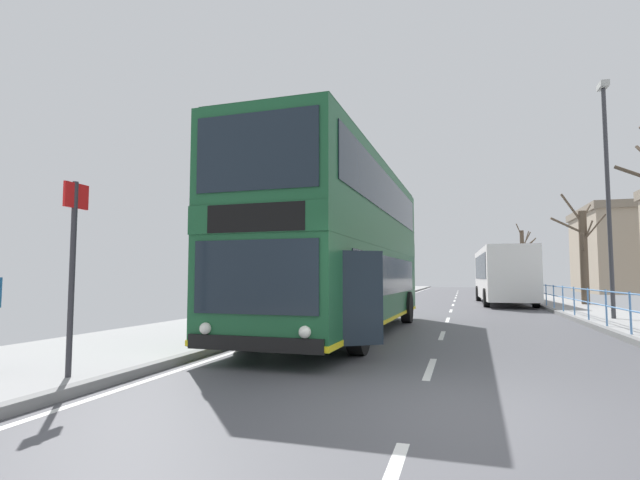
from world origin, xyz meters
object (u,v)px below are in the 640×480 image
(bus_stop_sign_near, at_px, (73,256))
(bare_tree_far_02, at_px, (583,253))
(background_bus_far_lane, at_px, (503,274))
(double_decker_bus_main, at_px, (343,245))
(street_lamp_far_side, at_px, (607,181))
(background_building_00, at_px, (640,250))
(bare_tree_far_01, at_px, (523,259))

(bus_stop_sign_near, xyz_separation_m, bare_tree_far_02, (11.29, 22.19, 0.94))
(background_bus_far_lane, height_order, bare_tree_far_02, bare_tree_far_02)
(double_decker_bus_main, height_order, bus_stop_sign_near, double_decker_bus_main)
(bus_stop_sign_near, height_order, street_lamp_far_side, street_lamp_far_side)
(double_decker_bus_main, relative_size, bare_tree_far_02, 1.97)
(double_decker_bus_main, relative_size, street_lamp_far_side, 1.39)
(double_decker_bus_main, xyz_separation_m, street_lamp_far_side, (7.96, 5.66, 2.44))
(bus_stop_sign_near, xyz_separation_m, street_lamp_far_side, (10.13, 12.91, 3.01))
(double_decker_bus_main, height_order, street_lamp_far_side, street_lamp_far_side)
(street_lamp_far_side, bearing_deg, background_building_00, 71.49)
(street_lamp_far_side, bearing_deg, double_decker_bus_main, -144.59)
(background_bus_far_lane, relative_size, street_lamp_far_side, 1.30)
(background_bus_far_lane, relative_size, background_building_00, 0.88)
(double_decker_bus_main, xyz_separation_m, bus_stop_sign_near, (-2.17, -7.26, -0.56))
(background_bus_far_lane, xyz_separation_m, street_lamp_far_side, (2.64, -11.13, 3.13))
(background_building_00, bearing_deg, street_lamp_far_side, -108.51)
(bare_tree_far_02, relative_size, background_building_00, 0.48)
(background_bus_far_lane, height_order, bare_tree_far_01, bare_tree_far_01)
(double_decker_bus_main, distance_m, bare_tree_far_02, 17.50)
(street_lamp_far_side, xyz_separation_m, background_building_00, (11.52, 34.39, -0.69))
(bus_stop_sign_near, bearing_deg, background_bus_far_lane, 72.71)
(bare_tree_far_01, distance_m, background_building_00, 13.67)
(double_decker_bus_main, height_order, bare_tree_far_02, bare_tree_far_02)
(bare_tree_far_02, bearing_deg, bare_tree_far_01, 93.14)
(double_decker_bus_main, height_order, background_bus_far_lane, double_decker_bus_main)
(street_lamp_far_side, relative_size, bare_tree_far_01, 1.37)
(bus_stop_sign_near, xyz_separation_m, bare_tree_far_01, (10.33, 39.71, 1.24))
(background_bus_far_lane, xyz_separation_m, bus_stop_sign_near, (-7.48, -24.04, 0.13))
(street_lamp_far_side, xyz_separation_m, bare_tree_far_01, (0.20, 26.79, -1.76))
(bare_tree_far_01, height_order, background_building_00, background_building_00)
(bus_stop_sign_near, relative_size, street_lamp_far_side, 0.34)
(background_bus_far_lane, height_order, background_building_00, background_building_00)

